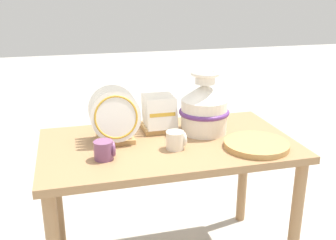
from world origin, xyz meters
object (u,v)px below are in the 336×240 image
ceramic_vase (204,107)px  wicker_charger_stack (256,145)px  dish_rack_square_plates (159,118)px  mug_plum_glaze (105,150)px  mug_cream_glaze (176,140)px  dish_rack_round_plates (115,119)px

ceramic_vase → wicker_charger_stack: (0.17, -0.26, -0.12)m
dish_rack_square_plates → mug_plum_glaze: dish_rack_square_plates is taller
mug_plum_glaze → dish_rack_square_plates: bearing=43.8°
dish_rack_square_plates → mug_cream_glaze: (0.02, -0.26, -0.02)m
wicker_charger_stack → mug_cream_glaze: size_ratio=3.28×
dish_rack_round_plates → wicker_charger_stack: bearing=-21.6°
dish_rack_round_plates → wicker_charger_stack: size_ratio=0.85×
ceramic_vase → dish_rack_round_plates: bearing=-178.4°
dish_rack_round_plates → mug_plum_glaze: dish_rack_round_plates is taller
dish_rack_round_plates → mug_plum_glaze: (-0.07, -0.19, -0.07)m
ceramic_vase → mug_plum_glaze: size_ratio=3.47×
ceramic_vase → dish_rack_square_plates: 0.24m
ceramic_vase → dish_rack_round_plates: (-0.45, -0.01, -0.02)m
dish_rack_round_plates → dish_rack_square_plates: size_ratio=1.39×
dish_rack_square_plates → wicker_charger_stack: size_ratio=0.61×
dish_rack_round_plates → mug_cream_glaze: 0.31m
mug_plum_glaze → wicker_charger_stack: bearing=-4.2°
ceramic_vase → mug_cream_glaze: size_ratio=3.47×
dish_rack_square_plates → mug_cream_glaze: size_ratio=2.01×
ceramic_vase → mug_plum_glaze: ceramic_vase is taller
ceramic_vase → dish_rack_round_plates: 0.45m
wicker_charger_stack → mug_plum_glaze: size_ratio=3.28×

